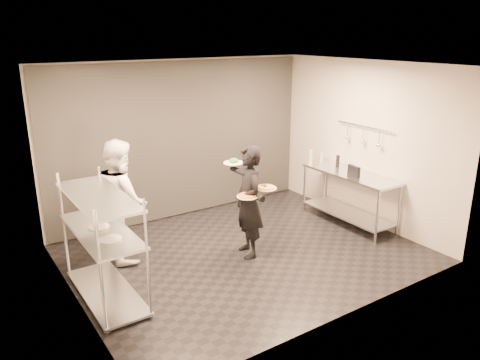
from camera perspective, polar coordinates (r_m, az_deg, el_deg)
room_shell at (r=7.69m, az=-4.27°, el=3.80°), size 5.00×4.00×2.80m
pass_rack at (r=6.06m, az=-16.43°, el=-7.13°), size 0.60×1.60×1.50m
prep_counter at (r=8.33m, az=13.17°, el=-1.09°), size 0.60×1.80×0.92m
utensil_rail at (r=8.27m, az=14.79°, el=5.29°), size 0.07×1.20×0.31m
waiter at (r=6.88m, az=1.06°, el=-2.70°), size 0.54×0.69×1.69m
chef at (r=7.02m, az=-14.28°, el=-2.35°), size 0.74×0.92×1.80m
pizza_plate_near at (r=6.63m, az=0.92°, el=-1.93°), size 0.31×0.31×0.05m
pizza_plate_far at (r=6.77m, az=3.21°, el=-0.92°), size 0.30×0.30×0.05m
salad_plate at (r=6.93m, az=-0.78°, el=2.25°), size 0.30×0.30×0.07m
pos_monitor at (r=8.01m, az=13.70°, el=1.05°), size 0.08×0.27×0.19m
bottle_green at (r=8.61m, az=8.61°, el=2.80°), size 0.08×0.08×0.27m
bottle_clear at (r=8.80m, az=9.89°, el=2.76°), size 0.05×0.05×0.18m
bottle_dark at (r=8.51m, az=11.82°, el=2.25°), size 0.06×0.06×0.22m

